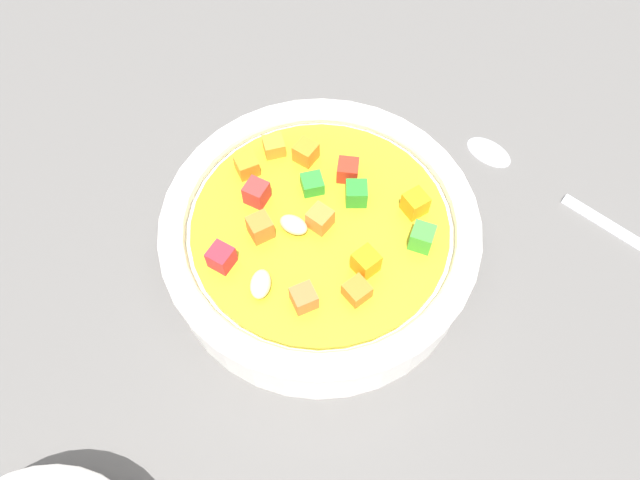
# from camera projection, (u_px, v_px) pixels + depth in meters

# --- Properties ---
(ground_plane) EXTENTS (1.40, 1.40, 0.02)m
(ground_plane) POSITION_uv_depth(u_px,v_px,m) (320.00, 264.00, 0.41)
(ground_plane) COLOR #565451
(soup_bowl_main) EXTENTS (0.19, 0.19, 0.06)m
(soup_bowl_main) POSITION_uv_depth(u_px,v_px,m) (320.00, 236.00, 0.38)
(soup_bowl_main) COLOR white
(soup_bowl_main) RESTS_ON ground_plane
(spoon) EXTENTS (0.16, 0.13, 0.01)m
(spoon) POSITION_uv_depth(u_px,v_px,m) (569.00, 197.00, 0.42)
(spoon) COLOR silver
(spoon) RESTS_ON ground_plane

